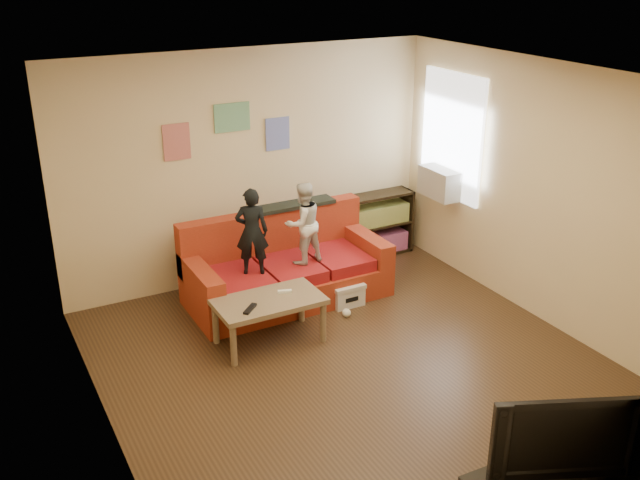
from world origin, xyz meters
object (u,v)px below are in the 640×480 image
file_box (346,293)px  television (564,430)px  child_b (303,223)px  coffee_table (269,305)px  sofa (285,270)px  child_a (252,231)px  bookshelf (374,228)px

file_box → television: size_ratio=0.36×
child_b → coffee_table: (-0.73, -0.67, -0.51)m
child_b → file_box: (0.36, -0.32, -0.79)m
sofa → coffee_table: 1.03m
child_a → bookshelf: 2.19m
sofa → child_b: 0.64m
coffee_table → file_box: size_ratio=2.89×
coffee_table → television: size_ratio=1.03×
bookshelf → child_a: bearing=-160.1°
coffee_table → television: (0.68, -3.16, 0.38)m
file_box → child_b: bearing=138.4°
coffee_table → television: television is taller
child_a → child_b: size_ratio=1.04×
child_a → bookshelf: bearing=-135.6°
file_box → television: television is taller
child_a → child_b: 0.60m
bookshelf → sofa: bearing=-160.5°
sofa → coffee_table: sofa is taller
child_a → child_b: bearing=-155.6°
coffee_table → bookshelf: (2.11, 1.39, -0.05)m
file_box → bookshelf: bearing=45.6°
child_a → television: bearing=122.6°
bookshelf → television: 4.79m
sofa → coffee_table: bearing=-124.3°
sofa → file_box: bearing=-44.3°
television → sofa: bearing=115.2°
coffee_table → file_box: bearing=17.9°
child_a → file_box: (0.96, -0.32, -0.81)m
file_box → television: 3.59m
sofa → bookshelf: 1.62m
child_b → file_box: size_ratio=2.47×
sofa → television: television is taller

